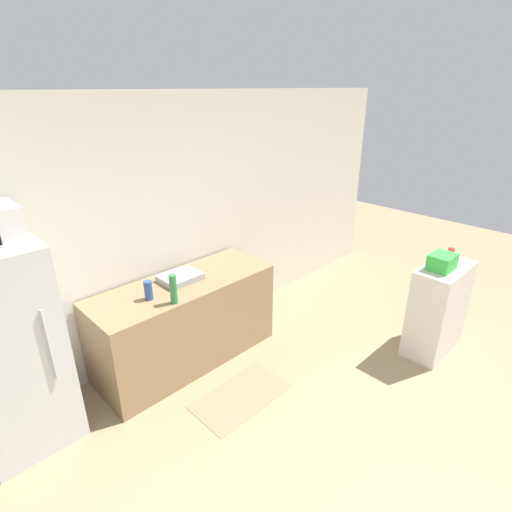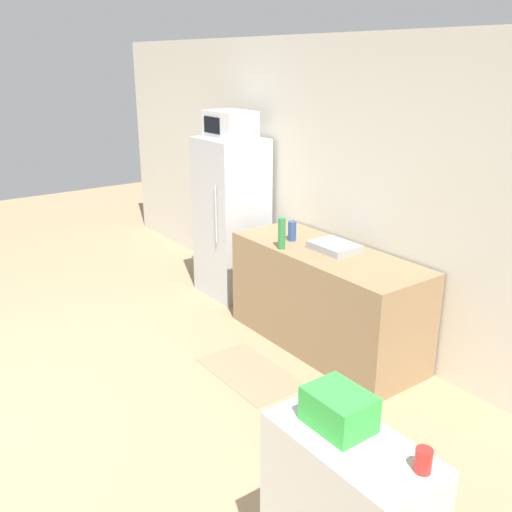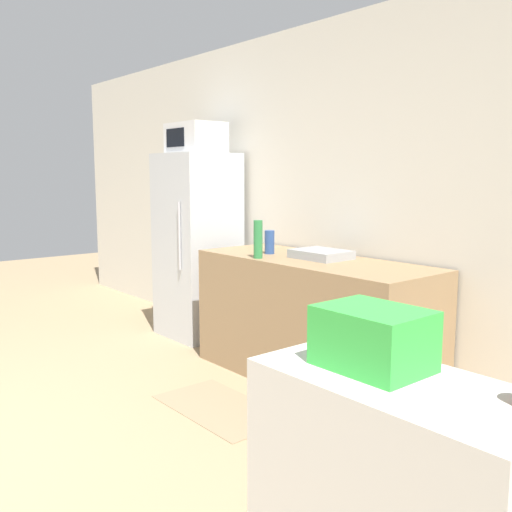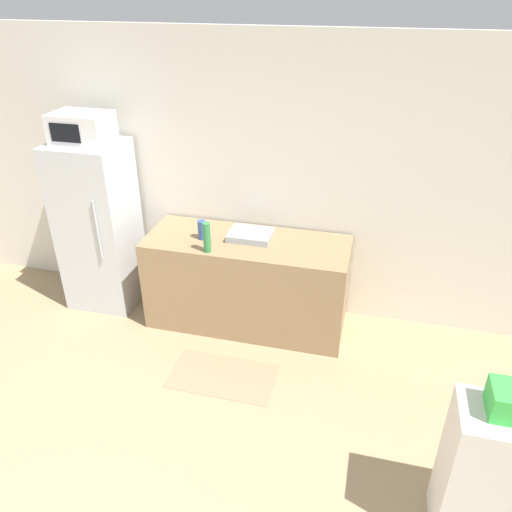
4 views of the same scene
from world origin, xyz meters
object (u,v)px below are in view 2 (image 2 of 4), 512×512
(microwave, at_px, (230,124))
(bottle_short, at_px, (292,231))
(bottle_tall, at_px, (282,233))
(jar, at_px, (423,460))
(refrigerator, at_px, (231,218))
(basket, at_px, (339,409))

(microwave, xyz_separation_m, bottle_short, (1.10, -0.09, -0.82))
(bottle_tall, relative_size, bottle_short, 1.54)
(microwave, distance_m, jar, 4.18)
(refrigerator, xyz_separation_m, bottle_tall, (1.22, -0.30, 0.19))
(refrigerator, bearing_deg, bottle_tall, -14.01)
(microwave, height_order, basket, microwave)
(basket, bearing_deg, bottle_tall, 146.60)
(basket, relative_size, jar, 2.87)
(refrigerator, distance_m, basket, 3.79)
(microwave, bearing_deg, basket, -27.06)
(bottle_tall, height_order, jar, bottle_tall)
(bottle_short, bearing_deg, jar, -30.65)
(refrigerator, distance_m, microwave, 0.96)
(refrigerator, height_order, bottle_short, refrigerator)
(refrigerator, distance_m, bottle_tall, 1.27)
(microwave, xyz_separation_m, basket, (3.37, -1.72, -0.74))
(bottle_short, bearing_deg, bottle_tall, -60.29)
(bottle_short, relative_size, basket, 0.65)
(microwave, distance_m, bottle_tall, 1.47)
(bottle_tall, bearing_deg, refrigerator, 165.99)
(bottle_short, bearing_deg, refrigerator, 175.37)
(microwave, distance_m, basket, 3.86)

